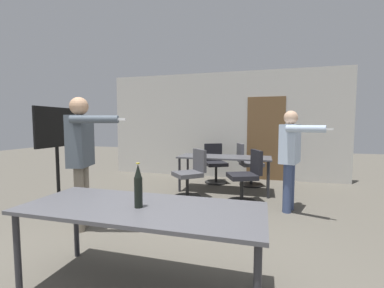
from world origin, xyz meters
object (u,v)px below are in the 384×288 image
Objects in this scene: office_chair_near_pushed at (191,175)px; office_chair_side_rolled at (248,166)px; person_right_polo at (82,149)px; person_near_casual at (291,152)px; office_chair_far_right at (215,165)px; tv_screen at (57,145)px; office_chair_far_left at (246,178)px; beer_bottle at (138,186)px.

office_chair_side_rolled is at bearing -80.67° from office_chair_near_pushed.
person_right_polo is 2.13m from office_chair_near_pushed.
person_near_casual is 1.75× the size of office_chair_far_right.
office_chair_far_right is (1.18, 3.16, -0.64)m from person_right_polo.
person_right_polo reaches higher than tv_screen.
person_near_casual reaches higher than office_chair_far_right.
person_near_casual is (3.95, 0.56, -0.06)m from tv_screen.
office_chair_side_rolled is (1.95, 3.03, -0.61)m from person_right_polo.
person_right_polo reaches higher than office_chair_far_right.
office_chair_far_right is 0.98× the size of office_chair_far_left.
office_chair_far_right is at bearing -119.94° from person_near_casual.
person_right_polo is at bearing -125.94° from tv_screen.
person_near_casual is 4.42× the size of beer_bottle.
office_chair_far_left is at bearing 116.62° from person_right_polo.
office_chair_far_right is 2.52× the size of beer_bottle.
office_chair_side_rolled is 2.64× the size of beer_bottle.
office_chair_far_left is at bearing 92.90° from office_chair_far_right.
office_chair_near_pushed is at bearing 54.33° from office_chair_far_right.
person_near_casual is 2.32m from office_chair_far_right.
office_chair_far_left reaches higher than office_chair_far_right.
tv_screen is 1.85× the size of office_chair_near_pushed.
office_chair_far_right is 4.17m from beer_bottle.
office_chair_near_pushed is 0.95× the size of office_chair_side_rolled.
person_right_polo is 1.65m from beer_bottle.
person_near_casual is at bearing 60.79° from beer_bottle.
person_near_casual is 1.83m from office_chair_near_pushed.
beer_bottle reaches higher than office_chair_far_right.
office_chair_far_left is 1.03× the size of office_chair_near_pushed.
tv_screen is 3.89m from office_chair_side_rolled.
tv_screen is 3.40m from office_chair_far_left.
beer_bottle is at bearing 144.93° from office_chair_near_pushed.
office_chair_near_pushed is (-1.02, 0.04, -0.02)m from office_chair_far_left.
person_near_casual is at bearing 104.96° from office_chair_far_right.
office_chair_near_pushed is at bearing 137.00° from person_right_polo.
person_near_casual reaches higher than office_chair_far_left.
office_chair_side_rolled reaches higher than office_chair_far_left.
beer_bottle is at bearing -11.09° from person_near_casual.
tv_screen is 1.05× the size of person_near_casual.
tv_screen reaches higher than office_chair_near_pushed.
person_right_polo is at bearing 42.63° from office_chair_far_right.
person_near_casual is at bearing -142.52° from office_chair_near_pushed.
office_chair_far_right reaches higher than office_chair_near_pushed.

